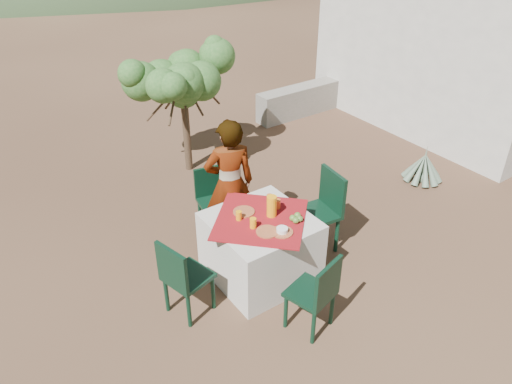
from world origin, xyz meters
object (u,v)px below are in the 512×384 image
Objects in this scene: chair_left at (182,276)px; shrub_tree at (184,84)px; chair_far at (212,196)px; chair_near at (317,292)px; juice_pitcher at (272,206)px; guesthouse at (466,34)px; table at (260,247)px; person at (230,184)px; chair_right at (323,207)px; agave at (423,168)px.

shrub_tree is (1.55, 2.74, 0.84)m from chair_left.
chair_near reaches higher than chair_far.
guesthouse is at bearing 17.38° from juice_pitcher.
person is (0.07, 0.73, 0.43)m from table.
guesthouse is (4.76, 1.70, 0.95)m from chair_right.
chair_far is 0.51m from person.
guesthouse is 5.83m from juice_pitcher.
table is at bearing -163.16° from guesthouse.
shrub_tree reaches higher than table.
chair_far is 3.25m from agave.
table is 2.91m from shrub_tree.
guesthouse is (5.62, 0.62, 1.05)m from chair_far.
chair_far is 1.39m from chair_right.
table is at bearing 172.94° from juice_pitcher.
shrub_tree is 7.17× the size of juice_pitcher.
person is (0.03, -0.37, 0.35)m from chair_far.
agave is (4.17, 0.40, -0.29)m from chair_left.
juice_pitcher is at bearing -102.40° from chair_left.
person is 0.95× the size of shrub_tree.
table is at bearing -173.87° from agave.
chair_right is (0.94, 0.99, 0.07)m from chair_near.
chair_far is (0.04, 1.10, 0.07)m from table.
guesthouse is at bearing -151.25° from person.
chair_right reaches higher than table.
chair_left is 6.95m from guesthouse.
guesthouse is at bearing -89.44° from chair_left.
shrub_tree is at bearing 78.11° from table.
agave is 0.15× the size of guesthouse.
chair_far is 0.94× the size of chair_near.
table is at bearing -82.11° from chair_right.
agave is at bearing 6.13° from table.
chair_left reaches higher than chair_far.
chair_left is at bearing -178.05° from juice_pitcher.
table is 6.02m from guesthouse.
chair_left is 1.43× the size of agave.
chair_far is 1.20m from juice_pitcher.
person is 2.59× the size of agave.
chair_right is 5.14m from guesthouse.
agave is at bearing -150.99° from guesthouse.
chair_near is at bearing -80.56° from chair_far.
person is (1.06, 0.78, 0.31)m from chair_left.
guesthouse reaches higher than chair_right.
shrub_tree is at bearing 80.88° from juice_pitcher.
chair_far is at bearing 166.50° from agave.
chair_far is at bearing -134.53° from chair_right.
agave is (3.19, 0.34, -0.17)m from table.
chair_far is at bearing 87.91° from table.
chair_right is at bearing 2.50° from juice_pitcher.
juice_pitcher is (-0.77, -0.03, 0.33)m from chair_right.
chair_far is 0.92× the size of chair_left.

